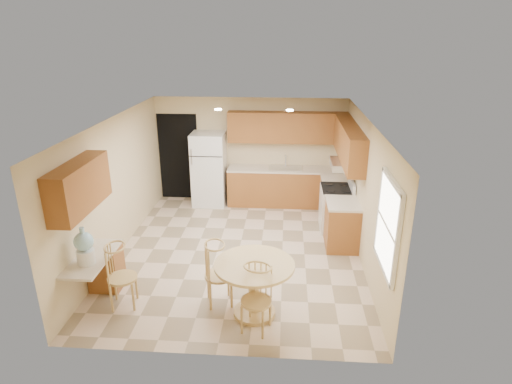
# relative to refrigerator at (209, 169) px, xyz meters

# --- Properties ---
(floor) EXTENTS (5.50, 5.50, 0.00)m
(floor) POSITION_rel_refrigerator_xyz_m (0.95, -2.40, -0.87)
(floor) COLOR beige
(floor) RESTS_ON ground
(ceiling) EXTENTS (4.50, 5.50, 0.02)m
(ceiling) POSITION_rel_refrigerator_xyz_m (0.95, -2.40, 1.63)
(ceiling) COLOR white
(ceiling) RESTS_ON wall_back
(wall_back) EXTENTS (4.50, 0.02, 2.50)m
(wall_back) POSITION_rel_refrigerator_xyz_m (0.95, 0.35, 0.38)
(wall_back) COLOR beige
(wall_back) RESTS_ON floor
(wall_front) EXTENTS (4.50, 0.02, 2.50)m
(wall_front) POSITION_rel_refrigerator_xyz_m (0.95, -5.15, 0.38)
(wall_front) COLOR beige
(wall_front) RESTS_ON floor
(wall_left) EXTENTS (0.02, 5.50, 2.50)m
(wall_left) POSITION_rel_refrigerator_xyz_m (-1.30, -2.40, 0.38)
(wall_left) COLOR beige
(wall_left) RESTS_ON floor
(wall_right) EXTENTS (0.02, 5.50, 2.50)m
(wall_right) POSITION_rel_refrigerator_xyz_m (3.20, -2.40, 0.38)
(wall_right) COLOR beige
(wall_right) RESTS_ON floor
(doorway) EXTENTS (0.90, 0.02, 2.10)m
(doorway) POSITION_rel_refrigerator_xyz_m (-0.80, 0.34, 0.18)
(doorway) COLOR black
(doorway) RESTS_ON floor
(base_cab_back) EXTENTS (2.75, 0.60, 0.87)m
(base_cab_back) POSITION_rel_refrigerator_xyz_m (1.83, 0.05, -0.43)
(base_cab_back) COLOR #9D5D28
(base_cab_back) RESTS_ON floor
(counter_back) EXTENTS (2.75, 0.63, 0.04)m
(counter_back) POSITION_rel_refrigerator_xyz_m (1.83, 0.05, 0.02)
(counter_back) COLOR beige
(counter_back) RESTS_ON base_cab_back
(base_cab_right_a) EXTENTS (0.60, 0.59, 0.87)m
(base_cab_right_a) POSITION_rel_refrigerator_xyz_m (2.90, -0.54, -0.43)
(base_cab_right_a) COLOR #9D5D28
(base_cab_right_a) RESTS_ON floor
(counter_right_a) EXTENTS (0.63, 0.59, 0.04)m
(counter_right_a) POSITION_rel_refrigerator_xyz_m (2.90, -0.54, 0.02)
(counter_right_a) COLOR beige
(counter_right_a) RESTS_ON base_cab_right_a
(base_cab_right_b) EXTENTS (0.60, 0.80, 0.87)m
(base_cab_right_b) POSITION_rel_refrigerator_xyz_m (2.90, -2.00, -0.43)
(base_cab_right_b) COLOR #9D5D28
(base_cab_right_b) RESTS_ON floor
(counter_right_b) EXTENTS (0.63, 0.80, 0.04)m
(counter_right_b) POSITION_rel_refrigerator_xyz_m (2.90, -2.00, 0.02)
(counter_right_b) COLOR beige
(counter_right_b) RESTS_ON base_cab_right_b
(upper_cab_back) EXTENTS (2.75, 0.33, 0.70)m
(upper_cab_back) POSITION_rel_refrigerator_xyz_m (1.83, 0.19, 0.98)
(upper_cab_back) COLOR #9D5D28
(upper_cab_back) RESTS_ON wall_back
(upper_cab_right) EXTENTS (0.33, 2.42, 0.70)m
(upper_cab_right) POSITION_rel_refrigerator_xyz_m (3.04, -1.19, 0.98)
(upper_cab_right) COLOR #9D5D28
(upper_cab_right) RESTS_ON wall_right
(upper_cab_left) EXTENTS (0.33, 1.40, 0.70)m
(upper_cab_left) POSITION_rel_refrigerator_xyz_m (-1.13, -4.00, 0.98)
(upper_cab_left) COLOR #9D5D28
(upper_cab_left) RESTS_ON wall_left
(sink) EXTENTS (0.78, 0.44, 0.01)m
(sink) POSITION_rel_refrigerator_xyz_m (1.80, 0.05, 0.04)
(sink) COLOR silver
(sink) RESTS_ON counter_back
(range_hood) EXTENTS (0.50, 0.76, 0.14)m
(range_hood) POSITION_rel_refrigerator_xyz_m (2.95, -1.22, 0.55)
(range_hood) COLOR silver
(range_hood) RESTS_ON upper_cab_right
(desk_pedestal) EXTENTS (0.48, 0.42, 0.72)m
(desk_pedestal) POSITION_rel_refrigerator_xyz_m (-1.05, -3.72, -0.51)
(desk_pedestal) COLOR #9D5D28
(desk_pedestal) RESTS_ON floor
(desk_top) EXTENTS (0.50, 1.20, 0.04)m
(desk_top) POSITION_rel_refrigerator_xyz_m (-1.05, -4.10, -0.12)
(desk_top) COLOR beige
(desk_top) RESTS_ON desk_pedestal
(window) EXTENTS (0.06, 1.12, 1.30)m
(window) POSITION_rel_refrigerator_xyz_m (3.18, -4.25, 0.63)
(window) COLOR white
(window) RESTS_ON wall_right
(can_light_a) EXTENTS (0.14, 0.14, 0.02)m
(can_light_a) POSITION_rel_refrigerator_xyz_m (0.45, -1.20, 1.62)
(can_light_a) COLOR white
(can_light_a) RESTS_ON ceiling
(can_light_b) EXTENTS (0.14, 0.14, 0.02)m
(can_light_b) POSITION_rel_refrigerator_xyz_m (1.85, -1.20, 1.62)
(can_light_b) COLOR white
(can_light_b) RESTS_ON ceiling
(refrigerator) EXTENTS (0.76, 0.74, 1.73)m
(refrigerator) POSITION_rel_refrigerator_xyz_m (0.00, 0.00, 0.00)
(refrigerator) COLOR white
(refrigerator) RESTS_ON floor
(stove) EXTENTS (0.65, 0.76, 1.09)m
(stove) POSITION_rel_refrigerator_xyz_m (2.88, -1.22, -0.40)
(stove) COLOR white
(stove) RESTS_ON floor
(dining_table) EXTENTS (1.15, 1.15, 0.85)m
(dining_table) POSITION_rel_refrigerator_xyz_m (1.38, -4.26, -0.31)
(dining_table) COLOR tan
(dining_table) RESTS_ON floor
(chair_table_a) EXTENTS (0.44, 0.57, 1.00)m
(chair_table_a) POSITION_rel_refrigerator_xyz_m (0.83, -4.10, -0.26)
(chair_table_a) COLOR tan
(chair_table_a) RESTS_ON floor
(chair_table_b) EXTENTS (0.43, 0.46, 0.97)m
(chair_table_b) POSITION_rel_refrigerator_xyz_m (1.43, -4.69, -0.28)
(chair_table_b) COLOR tan
(chair_table_b) RESTS_ON floor
(chair_desk) EXTENTS (0.44, 0.57, 1.00)m
(chair_desk) POSITION_rel_refrigerator_xyz_m (-0.60, -4.27, -0.26)
(chair_desk) COLOR tan
(chair_desk) RESTS_ON floor
(water_crock) EXTENTS (0.27, 0.27, 0.57)m
(water_crock) POSITION_rel_refrigerator_xyz_m (-1.05, -4.28, 0.16)
(water_crock) COLOR white
(water_crock) RESTS_ON desk_top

